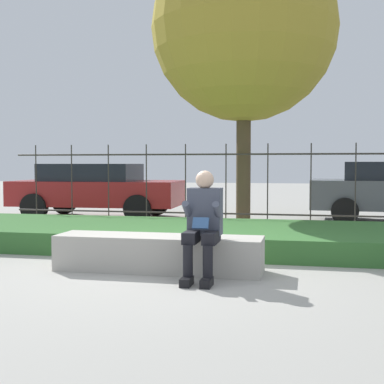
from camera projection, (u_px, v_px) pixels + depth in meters
ground_plane at (176, 272)px, 6.48m from camera, size 60.00×60.00×0.00m
stone_bench at (159, 255)px, 6.52m from camera, size 2.53×0.60×0.43m
person_seated_reader at (203, 221)px, 6.04m from camera, size 0.42×0.73×1.23m
grass_berm at (207, 236)px, 8.45m from camera, size 10.86×2.65×0.32m
iron_fence at (226, 185)px, 10.37m from camera, size 8.86×0.03×1.70m
car_parked_left at (96, 189)px, 12.91m from camera, size 4.05×2.00×1.31m
tree_behind_fence at (244, 29)px, 10.54m from camera, size 3.66×3.66×5.81m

